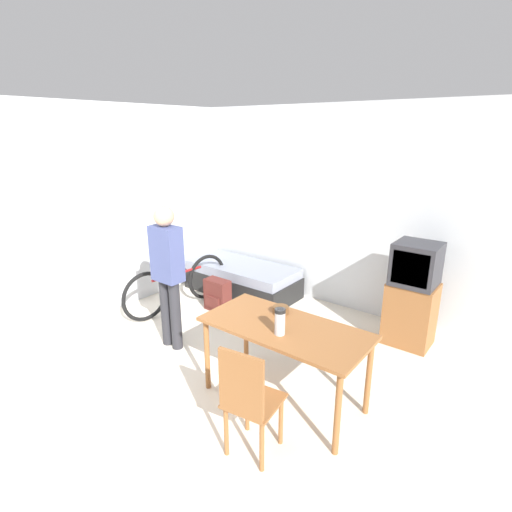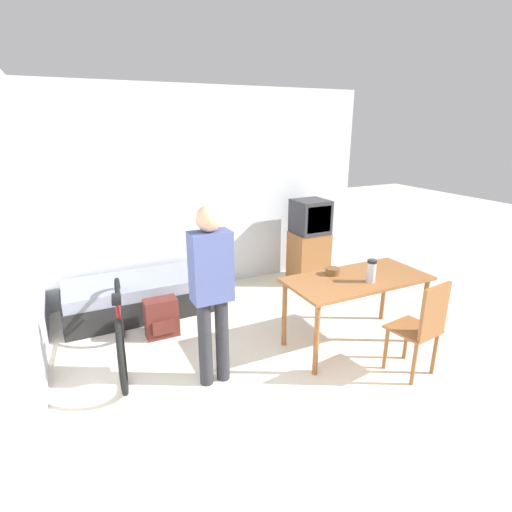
% 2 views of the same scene
% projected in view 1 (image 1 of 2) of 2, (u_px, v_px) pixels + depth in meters
% --- Properties ---
extents(ground_plane, '(20.00, 20.00, 0.00)m').
position_uv_depth(ground_plane, '(93.00, 440.00, 3.20)').
color(ground_plane, beige).
extents(wall_back, '(4.99, 0.06, 2.70)m').
position_uv_depth(wall_back, '(320.00, 207.00, 5.49)').
color(wall_back, silver).
rests_on(wall_back, ground_plane).
extents(wall_left, '(0.06, 4.55, 2.70)m').
position_uv_depth(wall_left, '(119.00, 210.00, 5.30)').
color(wall_left, silver).
rests_on(wall_left, ground_plane).
extents(daybed, '(1.71, 0.78, 0.45)m').
position_uv_depth(daybed, '(242.00, 279.00, 6.03)').
color(daybed, black).
rests_on(daybed, ground_plane).
extents(tv, '(0.51, 0.45, 1.21)m').
position_uv_depth(tv, '(412.00, 295.00, 4.48)').
color(tv, brown).
rests_on(tv, ground_plane).
extents(dining_table, '(1.47, 0.70, 0.75)m').
position_uv_depth(dining_table, '(285.00, 335.00, 3.48)').
color(dining_table, brown).
rests_on(dining_table, ground_plane).
extents(wooden_chair, '(0.44, 0.44, 0.94)m').
position_uv_depth(wooden_chair, '(248.00, 399.00, 2.89)').
color(wooden_chair, brown).
rests_on(wooden_chair, ground_plane).
extents(bicycle, '(0.25, 1.66, 0.75)m').
position_uv_depth(bicycle, '(178.00, 285.00, 5.45)').
color(bicycle, black).
rests_on(bicycle, ground_plane).
extents(person_standing, '(0.34, 0.22, 1.62)m').
position_uv_depth(person_standing, '(168.00, 268.00, 4.31)').
color(person_standing, '#28282D').
rests_on(person_standing, ground_plane).
extents(thermos_flask, '(0.09, 0.09, 0.23)m').
position_uv_depth(thermos_flask, '(280.00, 320.00, 3.28)').
color(thermos_flask, '#B7B7BC').
rests_on(thermos_flask, dining_table).
extents(mate_bowl, '(0.15, 0.15, 0.07)m').
position_uv_depth(mate_bowl, '(281.00, 310.00, 3.68)').
color(mate_bowl, brown).
rests_on(mate_bowl, dining_table).
extents(backpack, '(0.35, 0.22, 0.44)m').
position_uv_depth(backpack, '(217.00, 295.00, 5.44)').
color(backpack, '#56231E').
rests_on(backpack, ground_plane).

